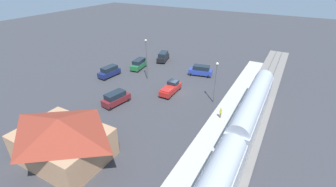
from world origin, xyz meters
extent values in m
plane|color=#38383D|center=(0.00, 0.00, 0.00)|extent=(200.00, 200.00, 0.00)
cube|color=slate|center=(-14.00, 0.00, 0.09)|extent=(4.80, 70.00, 0.18)
cube|color=#59544C|center=(-14.72, 0.00, 0.24)|extent=(0.10, 70.00, 0.12)
cube|color=#59544C|center=(-13.28, 0.00, 0.24)|extent=(0.10, 70.00, 0.12)
cube|color=#B7B2A8|center=(-10.00, 0.00, 0.15)|extent=(3.20, 46.00, 0.30)
cube|color=#ADB2BC|center=(-14.00, 3.86, 2.15)|extent=(2.90, 19.21, 3.70)
cube|color=#19389E|center=(-12.54, 3.86, 1.85)|extent=(0.04, 17.67, 0.36)
cylinder|color=#ADB2BC|center=(-14.00, 3.86, 3.90)|extent=(2.75, 18.44, 2.76)
cube|color=tan|center=(4.00, 22.00, 1.87)|extent=(10.30, 7.43, 3.75)
pyramid|color=maroon|center=(4.00, 22.00, 4.67)|extent=(11.10, 8.23, 1.85)
cube|color=#4C3323|center=(4.00, 18.26, 1.05)|extent=(1.10, 0.08, 2.10)
cylinder|color=brown|center=(-9.83, 5.01, 0.72)|extent=(0.22, 0.22, 0.85)
cylinder|color=yellow|center=(-9.83, 5.01, 1.46)|extent=(0.36, 0.36, 0.62)
sphere|color=tan|center=(-9.83, 5.01, 1.89)|extent=(0.24, 0.24, 0.24)
cube|color=#283D9E|center=(-0.78, -9.40, 0.84)|extent=(5.19, 2.88, 1.00)
cube|color=#19232D|center=(-0.93, -9.43, 1.78)|extent=(3.70, 2.36, 0.88)
cylinder|color=black|center=(0.92, -8.19, 0.34)|extent=(0.22, 0.68, 0.68)
cylinder|color=black|center=(1.25, -9.87, 0.34)|extent=(0.22, 0.68, 0.68)
cylinder|color=black|center=(-2.81, -8.93, 0.34)|extent=(0.22, 0.68, 0.68)
cylinder|color=black|center=(-2.47, -10.61, 0.34)|extent=(0.22, 0.68, 0.68)
cube|color=black|center=(10.78, -13.29, 0.84)|extent=(3.11, 5.23, 1.00)
cube|color=#19232D|center=(10.82, -13.44, 1.78)|extent=(2.52, 3.75, 0.88)
cylinder|color=black|center=(9.48, -11.66, 0.34)|extent=(0.22, 0.68, 0.68)
cylinder|color=black|center=(11.15, -11.24, 0.34)|extent=(0.22, 0.68, 0.68)
cylinder|color=black|center=(10.42, -15.34, 0.34)|extent=(0.22, 0.68, 0.68)
cylinder|color=black|center=(12.08, -14.92, 0.34)|extent=(0.22, 0.68, 0.68)
cube|color=maroon|center=(7.08, 8.98, 0.84)|extent=(2.81, 5.17, 1.00)
cube|color=#19232D|center=(7.11, 9.13, 1.78)|extent=(2.31, 3.68, 0.88)
cylinder|color=black|center=(7.59, 6.96, 0.34)|extent=(0.22, 0.68, 0.68)
cylinder|color=black|center=(5.89, 7.27, 0.34)|extent=(0.22, 0.68, 0.68)
cylinder|color=black|center=(8.27, 10.70, 0.34)|extent=(0.22, 0.68, 0.68)
cylinder|color=black|center=(6.58, 11.00, 0.34)|extent=(0.22, 0.68, 0.68)
cube|color=red|center=(0.89, 1.11, 0.84)|extent=(2.01, 5.42, 0.92)
cube|color=#19232D|center=(0.90, 0.08, 1.72)|extent=(1.74, 1.74, 0.84)
cylinder|color=black|center=(1.76, -1.03, 0.38)|extent=(0.22, 0.76, 0.76)
cylinder|color=black|center=(0.04, -1.05, 0.38)|extent=(0.22, 0.76, 0.76)
cylinder|color=black|center=(1.73, 3.27, 0.38)|extent=(0.22, 0.76, 0.76)
cylinder|color=black|center=(0.01, 3.25, 0.38)|extent=(0.22, 0.76, 0.76)
cube|color=red|center=(0.88, 2.05, 1.40)|extent=(1.89, 2.99, 0.20)
cube|color=navy|center=(16.00, 0.62, 0.84)|extent=(2.47, 5.08, 1.00)
cube|color=#19232D|center=(15.98, 0.47, 1.78)|extent=(2.08, 3.59, 0.88)
cylinder|color=black|center=(15.34, 2.60, 0.34)|extent=(0.22, 0.68, 0.68)
cylinder|color=black|center=(17.05, 2.42, 0.34)|extent=(0.22, 0.68, 0.68)
cylinder|color=black|center=(14.94, -1.17, 0.34)|extent=(0.22, 0.68, 0.68)
cylinder|color=black|center=(16.65, -1.36, 0.34)|extent=(0.22, 0.68, 0.68)
cube|color=#236638|center=(13.07, -6.09, 0.84)|extent=(2.57, 5.11, 1.00)
cube|color=#19232D|center=(13.09, -6.24, 1.78)|extent=(2.15, 3.62, 0.88)
cylinder|color=black|center=(11.98, -4.31, 0.34)|extent=(0.22, 0.68, 0.68)
cylinder|color=black|center=(13.68, -4.09, 0.34)|extent=(0.22, 0.68, 0.68)
cylinder|color=black|center=(12.46, -8.08, 0.34)|extent=(0.22, 0.68, 0.68)
cylinder|color=black|center=(14.17, -7.86, 0.34)|extent=(0.22, 0.68, 0.68)
cylinder|color=#515156|center=(-7.20, 0.49, 3.45)|extent=(0.16, 0.16, 6.89)
sphere|color=#EAE5C6|center=(-7.20, 0.49, 7.07)|extent=(0.44, 0.44, 0.44)
cylinder|color=#515156|center=(8.11, -2.10, 4.01)|extent=(0.16, 0.16, 8.03)
sphere|color=#EAE5C6|center=(8.11, -2.10, 8.21)|extent=(0.44, 0.44, 0.44)
camera|label=1|loc=(-17.38, 35.16, 20.32)|focal=25.17mm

